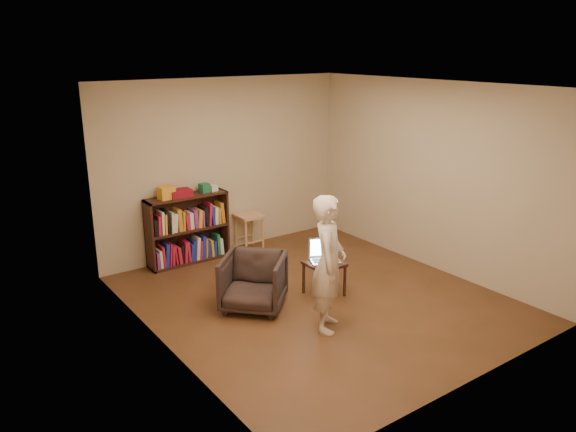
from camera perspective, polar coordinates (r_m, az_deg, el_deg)
floor at (r=7.08m, az=2.96°, el=-8.39°), size 4.50×4.50×0.00m
ceiling at (r=6.42m, az=3.32°, el=13.08°), size 4.50×4.50×0.00m
wall_back at (r=8.46m, az=-6.47°, el=5.04°), size 4.00×0.00×4.00m
wall_left at (r=5.65m, az=-12.93°, el=-1.32°), size 0.00×4.50×4.50m
wall_right at (r=8.00m, az=14.41°, el=3.93°), size 0.00×4.50×4.50m
bookshelf at (r=8.23m, az=-10.16°, el=-1.68°), size 1.20×0.30×1.00m
box_yellow at (r=7.90m, az=-12.25°, el=2.32°), size 0.23×0.18×0.18m
red_cloth at (r=7.99m, az=-10.89°, el=2.30°), size 0.32×0.25×0.10m
box_green at (r=8.17m, az=-8.49°, el=2.84°), size 0.14×0.14×0.13m
box_white at (r=8.23m, az=-7.62°, el=2.83°), size 0.12×0.12×0.09m
stool at (r=8.62m, az=-3.98°, el=-0.51°), size 0.38×0.38×0.56m
armchair at (r=6.73m, az=-3.54°, el=-6.70°), size 1.02×1.02×0.67m
side_table at (r=7.07m, az=3.71°, el=-5.27°), size 0.42×0.42×0.43m
laptop at (r=7.09m, az=3.71°, el=-4.03°), size 0.44×0.40×0.28m
person at (r=6.10m, az=4.15°, el=-4.85°), size 0.65×0.66×1.54m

